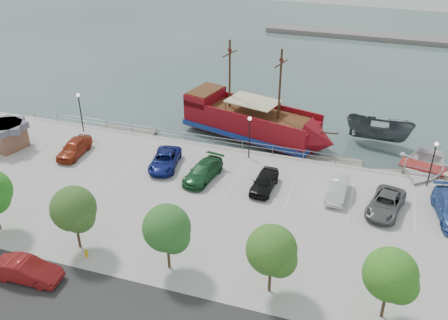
% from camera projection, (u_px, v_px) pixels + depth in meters
% --- Properties ---
extents(ground, '(160.00, 160.00, 0.00)m').
position_uv_depth(ground, '(228.00, 203.00, 42.59)').
color(ground, '#364A47').
extents(sidewalk, '(100.00, 4.00, 0.05)m').
position_uv_depth(sidewalk, '(183.00, 271.00, 33.83)').
color(sidewalk, '#AAA9A8').
rests_on(sidewalk, land_slab).
extents(seawall_railing, '(50.00, 0.06, 1.00)m').
position_uv_depth(seawall_railing, '(252.00, 147.00, 48.28)').
color(seawall_railing, slate).
rests_on(seawall_railing, land_slab).
extents(far_shore, '(40.00, 3.00, 0.80)m').
position_uv_depth(far_shore, '(382.00, 37.00, 85.11)').
color(far_shore, slate).
rests_on(far_shore, ground).
extents(pirate_ship, '(17.12, 8.42, 10.60)m').
position_uv_depth(pirate_ship, '(261.00, 125.00, 51.99)').
color(pirate_ship, maroon).
rests_on(pirate_ship, ground).
extents(patrol_boat, '(7.18, 3.58, 2.66)m').
position_uv_depth(patrol_boat, '(379.00, 132.00, 51.43)').
color(patrol_boat, '#3E4548').
rests_on(patrol_boat, ground).
extents(speedboat, '(6.80, 8.38, 1.53)m').
position_uv_depth(speedboat, '(422.00, 170.00, 45.95)').
color(speedboat, white).
rests_on(speedboat, ground).
extents(dock_west, '(6.55, 2.72, 0.36)m').
position_uv_depth(dock_west, '(126.00, 132.00, 54.03)').
color(dock_west, '#71665D').
rests_on(dock_west, ground).
extents(dock_mid, '(6.99, 3.04, 0.39)m').
position_uv_depth(dock_mid, '(326.00, 163.00, 48.18)').
color(dock_mid, gray).
rests_on(dock_mid, ground).
extents(dock_east, '(7.02, 3.65, 0.39)m').
position_uv_depth(dock_east, '(414.00, 177.00, 46.00)').
color(dock_east, gray).
rests_on(dock_east, ground).
extents(shed, '(3.94, 3.94, 2.60)m').
position_uv_depth(shed, '(7.00, 135.00, 48.64)').
color(shed, brown).
rests_on(shed, land_slab).
extents(street_sedan, '(4.71, 1.85, 1.53)m').
position_uv_depth(street_sedan, '(27.00, 270.00, 32.78)').
color(street_sedan, maroon).
rests_on(street_sedan, street).
extents(fire_hydrant, '(0.25, 0.25, 0.72)m').
position_uv_depth(fire_hydrant, '(86.00, 253.00, 34.87)').
color(fire_hydrant, gold).
rests_on(fire_hydrant, sidewalk).
extents(lamp_post_left, '(0.36, 0.36, 4.28)m').
position_uv_depth(lamp_post_left, '(80.00, 106.00, 50.89)').
color(lamp_post_left, black).
rests_on(lamp_post_left, land_slab).
extents(lamp_post_mid, '(0.36, 0.36, 4.28)m').
position_uv_depth(lamp_post_mid, '(249.00, 130.00, 46.01)').
color(lamp_post_mid, black).
rests_on(lamp_post_mid, land_slab).
extents(lamp_post_right, '(0.36, 0.36, 4.28)m').
position_uv_depth(lamp_post_right, '(434.00, 156.00, 41.68)').
color(lamp_post_right, black).
rests_on(lamp_post_right, land_slab).
extents(tree_c, '(3.30, 3.20, 5.00)m').
position_uv_depth(tree_c, '(75.00, 211.00, 34.28)').
color(tree_c, '#473321').
rests_on(tree_c, sidewalk).
extents(tree_d, '(3.30, 3.20, 5.00)m').
position_uv_depth(tree_d, '(168.00, 230.00, 32.38)').
color(tree_d, '#473321').
rests_on(tree_d, sidewalk).
extents(tree_e, '(3.30, 3.20, 5.00)m').
position_uv_depth(tree_e, '(273.00, 252.00, 30.49)').
color(tree_e, '#473321').
rests_on(tree_e, sidewalk).
extents(tree_f, '(3.30, 3.20, 5.00)m').
position_uv_depth(tree_f, '(393.00, 277.00, 28.59)').
color(tree_f, '#473321').
rests_on(tree_f, sidewalk).
extents(parked_car_a, '(2.10, 4.65, 1.55)m').
position_uv_depth(parked_car_a, '(74.00, 148.00, 47.60)').
color(parked_car_a, '#993219').
rests_on(parked_car_a, land_slab).
extents(parked_car_c, '(3.13, 5.26, 1.37)m').
position_uv_depth(parked_car_c, '(165.00, 160.00, 45.69)').
color(parked_car_c, navy).
rests_on(parked_car_c, land_slab).
extents(parked_car_d, '(2.78, 5.25, 1.45)m').
position_uv_depth(parked_car_d, '(203.00, 171.00, 43.85)').
color(parked_car_d, '#1D502A').
rests_on(parked_car_d, land_slab).
extents(parked_car_e, '(1.92, 4.37, 1.46)m').
position_uv_depth(parked_car_e, '(264.00, 182.00, 42.38)').
color(parked_car_e, black).
rests_on(parked_car_e, land_slab).
extents(parked_car_f, '(1.65, 4.37, 1.42)m').
position_uv_depth(parked_car_f, '(338.00, 189.00, 41.39)').
color(parked_car_f, white).
rests_on(parked_car_f, land_slab).
extents(parked_car_g, '(3.34, 5.45, 1.41)m').
position_uv_depth(parked_car_g, '(386.00, 204.00, 39.56)').
color(parked_car_g, '#5E5E5E').
rests_on(parked_car_g, land_slab).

